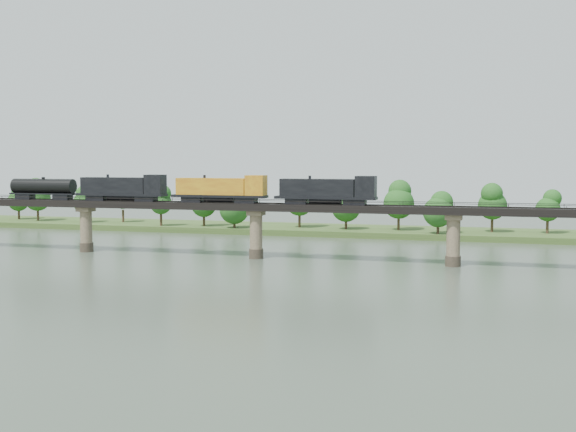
# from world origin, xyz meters

# --- Properties ---
(ground) EXTENTS (400.00, 400.00, 0.00)m
(ground) POSITION_xyz_m (0.00, 0.00, 0.00)
(ground) COLOR #354234
(ground) RESTS_ON ground
(far_bank) EXTENTS (300.00, 24.00, 1.60)m
(far_bank) POSITION_xyz_m (0.00, 85.00, 0.80)
(far_bank) COLOR #344F1F
(far_bank) RESTS_ON ground
(bridge) EXTENTS (236.00, 30.00, 11.50)m
(bridge) POSITION_xyz_m (0.00, 30.00, 5.46)
(bridge) COLOR #473A2D
(bridge) RESTS_ON ground
(bridge_superstructure) EXTENTS (220.00, 4.90, 0.75)m
(bridge_superstructure) POSITION_xyz_m (0.00, 30.00, 11.79)
(bridge_superstructure) COLOR black
(bridge_superstructure) RESTS_ON bridge
(far_treeline) EXTENTS (289.06, 17.54, 13.60)m
(far_treeline) POSITION_xyz_m (-8.21, 80.52, 8.83)
(far_treeline) COLOR #382619
(far_treeline) RESTS_ON far_bank
(freight_train) EXTENTS (84.02, 3.27, 5.78)m
(freight_train) POSITION_xyz_m (-15.60, 30.00, 14.26)
(freight_train) COLOR black
(freight_train) RESTS_ON bridge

